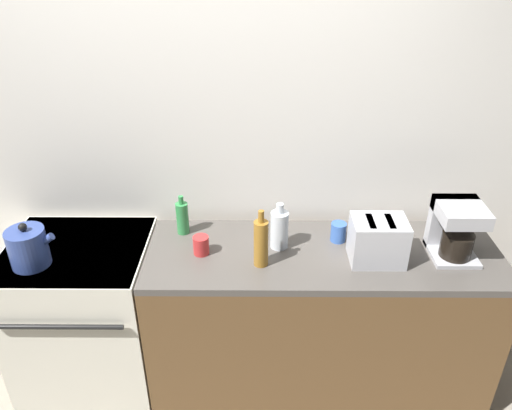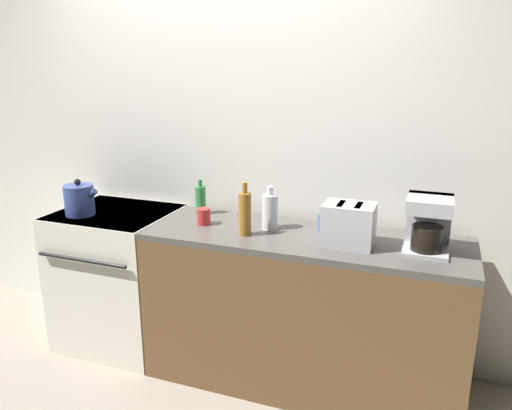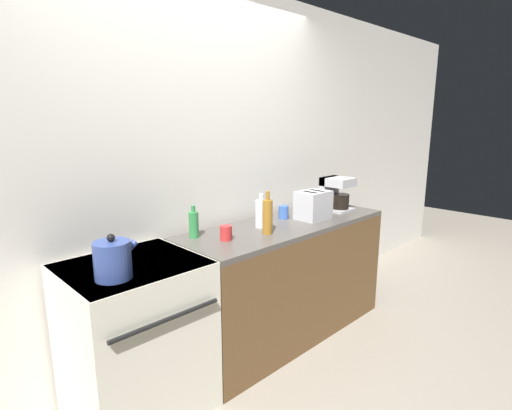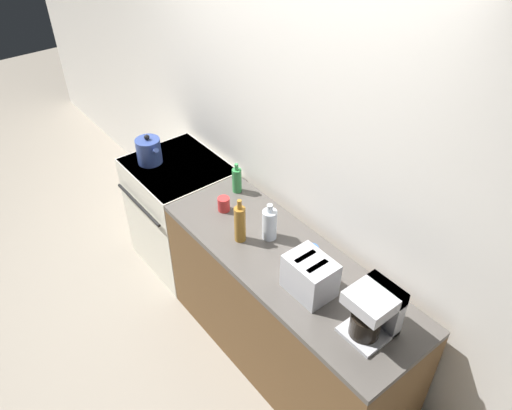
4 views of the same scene
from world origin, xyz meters
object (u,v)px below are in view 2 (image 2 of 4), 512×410
(bottle_clear, at_px, (270,211))
(cup_blue, at_px, (325,223))
(stove, at_px, (120,276))
(toaster, at_px, (349,225))
(coffee_maker, at_px, (428,222))
(bottle_amber, at_px, (245,213))
(cup_red, at_px, (204,216))
(kettle, at_px, (79,200))
(bottle_green, at_px, (201,199))

(bottle_clear, distance_m, cup_blue, 0.31)
(stove, distance_m, toaster, 1.59)
(coffee_maker, relative_size, bottle_amber, 0.95)
(coffee_maker, bearing_deg, bottle_amber, -173.81)
(cup_blue, height_order, cup_red, cup_blue)
(toaster, relative_size, cup_red, 2.71)
(bottle_clear, xyz_separation_m, cup_red, (-0.38, -0.06, -0.06))
(toaster, xyz_separation_m, cup_red, (-0.85, 0.05, -0.06))
(kettle, bearing_deg, stove, 39.14)
(kettle, xyz_separation_m, bottle_green, (0.68, 0.29, -0.01))
(cup_red, bearing_deg, kettle, -173.19)
(toaster, distance_m, bottle_green, 0.99)
(toaster, xyz_separation_m, bottle_green, (-0.96, 0.24, -0.02))
(bottle_green, bearing_deg, cup_blue, -5.02)
(kettle, bearing_deg, cup_red, 6.81)
(toaster, distance_m, cup_red, 0.85)
(bottle_clear, distance_m, bottle_amber, 0.18)
(kettle, xyz_separation_m, cup_blue, (1.49, 0.22, -0.05))
(stove, bearing_deg, cup_blue, 3.80)
(kettle, height_order, coffee_maker, coffee_maker)
(coffee_maker, xyz_separation_m, cup_blue, (-0.54, 0.11, -0.10))
(toaster, relative_size, coffee_maker, 0.92)
(kettle, xyz_separation_m, coffee_maker, (2.03, 0.11, 0.05))
(bottle_green, height_order, cup_blue, bottle_green)
(bottle_clear, relative_size, bottle_green, 1.13)
(bottle_green, relative_size, cup_red, 2.28)
(kettle, bearing_deg, coffee_maker, 3.08)
(stove, distance_m, coffee_maker, 1.96)
(bottle_green, relative_size, bottle_amber, 0.74)
(bottle_green, distance_m, bottle_amber, 0.49)
(kettle, height_order, cup_blue, kettle)
(toaster, bearing_deg, cup_red, 176.88)
(kettle, xyz_separation_m, cup_red, (0.80, 0.10, -0.05))
(coffee_maker, xyz_separation_m, bottle_amber, (-0.94, -0.10, -0.02))
(coffee_maker, relative_size, cup_red, 2.95)
(cup_blue, bearing_deg, toaster, -46.14)
(kettle, distance_m, bottle_green, 0.74)
(bottle_green, bearing_deg, cup_red, -59.04)
(kettle, relative_size, toaster, 0.88)
(stove, relative_size, bottle_amber, 3.06)
(stove, xyz_separation_m, coffee_maker, (1.87, -0.02, 0.59))
(bottle_amber, bearing_deg, cup_blue, 27.74)
(bottle_amber, height_order, cup_red, bottle_amber)
(stove, relative_size, cup_red, 9.49)
(stove, bearing_deg, toaster, -2.98)
(stove, xyz_separation_m, cup_blue, (1.33, 0.09, 0.49))
(coffee_maker, xyz_separation_m, bottle_clear, (-0.84, 0.05, -0.04))
(toaster, relative_size, bottle_green, 1.19)
(stove, relative_size, coffee_maker, 3.21)
(bottle_clear, bearing_deg, bottle_green, 165.57)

